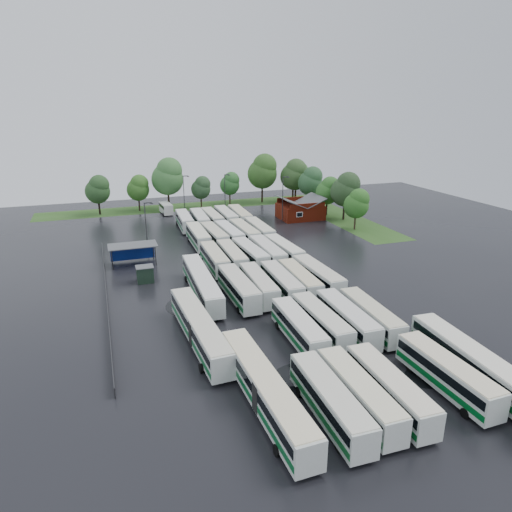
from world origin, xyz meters
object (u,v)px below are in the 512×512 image
object	(u,v)px
minibus	(166,208)
artic_bus_west_a	(265,389)
brick_building	(300,211)
artic_bus_east	(480,368)

from	to	relation	value
minibus	artic_bus_west_a	bearing A→B (deg)	-96.43
brick_building	minibus	xyz separation A→B (m)	(-30.16, 15.49, -0.37)
artic_bus_west_a	minibus	world-z (taller)	artic_bus_west_a
artic_bus_east	artic_bus_west_a	bearing A→B (deg)	173.22
brick_building	artic_bus_west_a	bearing A→B (deg)	-116.83
artic_bus_west_a	minibus	xyz separation A→B (m)	(3.01, 81.06, -0.44)
brick_building	minibus	distance (m)	33.91
brick_building	artic_bus_east	xyz separation A→B (m)	(-11.88, -69.20, 0.09)
brick_building	artic_bus_west_a	world-z (taller)	brick_building
artic_bus_west_a	artic_bus_east	size ratio (longest dim) A/B	0.99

